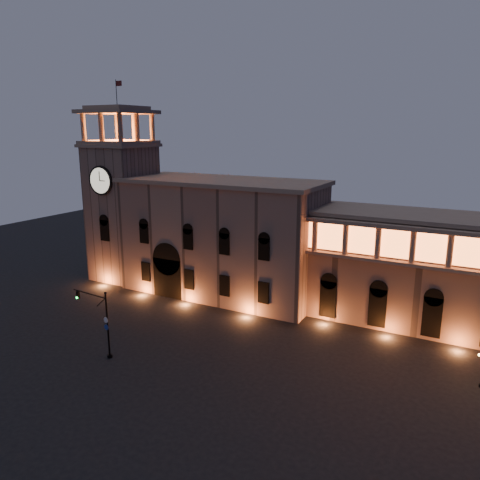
% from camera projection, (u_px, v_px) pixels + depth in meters
% --- Properties ---
extents(ground, '(160.00, 160.00, 0.00)m').
position_uv_depth(ground, '(140.00, 352.00, 53.39)').
color(ground, black).
rests_on(ground, ground).
extents(government_building, '(30.80, 12.80, 17.60)m').
position_uv_depth(government_building, '(221.00, 237.00, 71.10)').
color(government_building, '#806254').
rests_on(government_building, ground).
extents(clock_tower, '(9.80, 9.80, 32.40)m').
position_uv_depth(clock_tower, '(123.00, 205.00, 77.93)').
color(clock_tower, '#806254').
rests_on(clock_tower, ground).
extents(colonnade_wing, '(40.60, 11.50, 14.50)m').
position_uv_depth(colonnade_wing, '(468.00, 275.00, 57.39)').
color(colonnade_wing, '#7B5E4F').
rests_on(colonnade_wing, ground).
extents(traffic_light, '(5.64, 0.87, 7.75)m').
position_uv_depth(traffic_light, '(102.00, 321.00, 51.76)').
color(traffic_light, black).
rests_on(traffic_light, ground).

